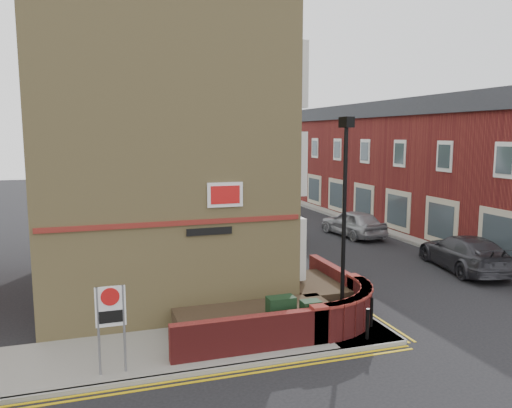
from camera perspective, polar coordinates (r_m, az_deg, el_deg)
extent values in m
plane|color=black|center=(14.01, 6.00, -17.13)|extent=(120.00, 120.00, 0.00)
cube|color=gray|center=(14.43, -9.93, -16.16)|extent=(13.00, 3.00, 0.12)
cube|color=gray|center=(29.10, -3.16, -3.67)|extent=(2.00, 32.00, 0.12)
cube|color=gray|center=(31.14, 18.35, -3.29)|extent=(4.00, 40.00, 0.12)
cube|color=gray|center=(13.09, -8.96, -18.79)|extent=(13.00, 0.15, 0.12)
cube|color=gray|center=(29.36, -1.27, -3.55)|extent=(0.15, 32.00, 0.12)
cube|color=gray|center=(30.01, 15.26, -3.58)|extent=(0.15, 40.00, 0.12)
cube|color=gold|center=(12.90, -8.77, -19.49)|extent=(13.00, 0.28, 0.01)
cube|color=gold|center=(29.44, -0.80, -3.62)|extent=(0.28, 32.00, 0.01)
cube|color=tan|center=(19.70, -11.53, 6.91)|extent=(8.00, 10.00, 11.00)
cube|color=maroon|center=(14.94, -9.12, -2.20)|extent=(7.80, 0.06, 0.15)
cube|color=white|center=(15.11, -3.55, 1.07)|extent=(1.10, 0.05, 0.75)
cube|color=black|center=(15.16, -5.35, -3.13)|extent=(1.40, 0.04, 0.22)
cylinder|color=black|center=(14.74, 10.00, -3.15)|extent=(0.12, 0.12, 6.00)
cylinder|color=black|center=(15.45, 9.76, -12.65)|extent=(0.20, 0.20, 0.80)
cube|color=black|center=(14.47, 10.30, 9.18)|extent=(0.25, 0.50, 0.30)
cube|color=black|center=(14.73, 2.86, -12.76)|extent=(0.80, 0.45, 1.20)
cube|color=black|center=(14.78, 6.26, -12.94)|extent=(0.55, 0.40, 1.10)
cylinder|color=black|center=(14.97, 12.61, -13.22)|extent=(0.11, 0.11, 0.90)
cylinder|color=black|center=(15.90, 13.03, -11.95)|extent=(0.11, 0.11, 0.90)
cylinder|color=slate|center=(12.96, -17.55, -13.74)|extent=(0.06, 0.06, 2.20)
cylinder|color=slate|center=(12.97, -14.83, -13.61)|extent=(0.06, 0.06, 2.20)
cube|color=white|center=(12.76, -16.30, -11.17)|extent=(0.72, 0.04, 1.00)
cylinder|color=red|center=(12.65, -16.34, -10.14)|extent=(0.44, 0.02, 0.44)
cube|color=maroon|center=(34.79, 16.72, 3.64)|extent=(5.00, 30.00, 7.00)
cube|color=#2B2D33|center=(34.74, 16.99, 10.23)|extent=(5.40, 30.40, 1.00)
cube|color=beige|center=(53.40, 3.83, 5.37)|extent=(5.00, 12.00, 7.00)
cube|color=#2B2D33|center=(53.37, 3.87, 9.66)|extent=(5.40, 12.40, 1.00)
cylinder|color=#382B1E|center=(26.80, -2.11, 0.40)|extent=(0.24, 0.24, 4.55)
sphere|color=#234918|center=(26.58, -2.14, 5.96)|extent=(3.64, 3.64, 3.64)
sphere|color=#234918|center=(26.45, -1.12, 4.12)|extent=(2.60, 2.60, 2.60)
sphere|color=#234918|center=(26.91, -2.99, 5.01)|extent=(2.86, 2.86, 2.86)
cylinder|color=#382B1E|center=(34.49, -5.73, 2.47)|extent=(0.24, 0.24, 5.04)
sphere|color=#234918|center=(34.34, -5.80, 7.26)|extent=(4.03, 4.03, 4.03)
sphere|color=#234918|center=(34.16, -5.01, 5.70)|extent=(2.88, 2.88, 2.88)
sphere|color=#234918|center=(34.68, -6.41, 6.43)|extent=(3.17, 3.17, 3.17)
cylinder|color=#382B1E|center=(42.33, -8.02, 3.26)|extent=(0.24, 0.24, 4.76)
sphere|color=#234918|center=(42.20, -8.09, 6.95)|extent=(3.81, 3.81, 3.81)
sphere|color=#234918|center=(42.00, -7.45, 5.75)|extent=(2.72, 2.72, 2.72)
sphere|color=#234918|center=(42.55, -8.57, 6.30)|extent=(2.99, 2.99, 2.99)
cylinder|color=black|center=(37.59, -6.08, 1.51)|extent=(0.10, 0.10, 3.20)
imported|color=black|center=(37.41, -6.13, 4.71)|extent=(0.20, 0.16, 1.00)
imported|color=#919498|center=(28.06, 2.91, -2.89)|extent=(2.39, 4.12, 1.28)
imported|color=#9E2E11|center=(34.53, -0.46, -0.90)|extent=(2.37, 4.44, 1.19)
imported|color=#2F2F35|center=(23.83, 22.70, -5.15)|extent=(3.10, 5.63, 1.55)
imported|color=#97989E|center=(29.70, 11.02, -2.14)|extent=(2.38, 4.81, 1.58)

